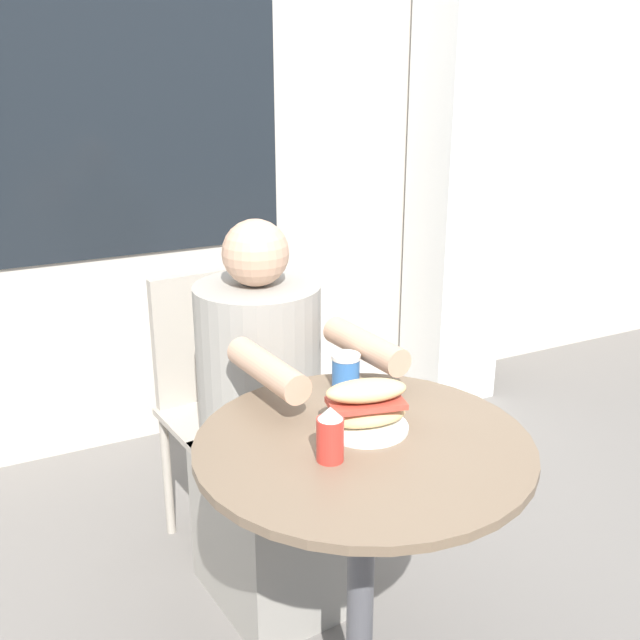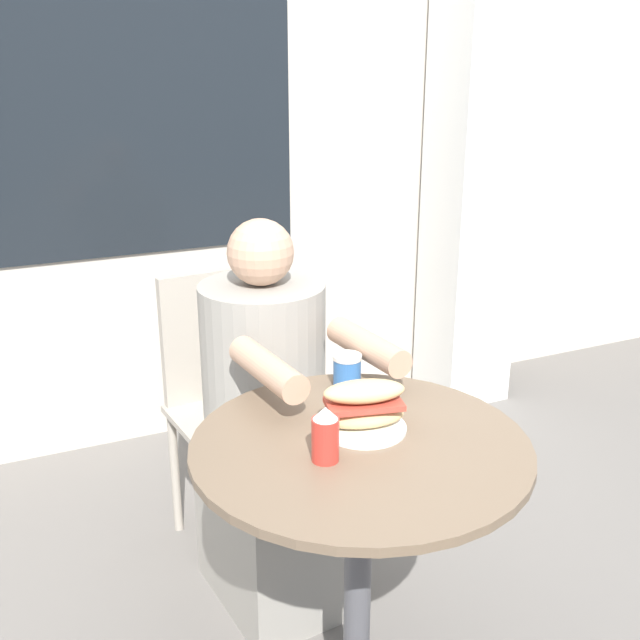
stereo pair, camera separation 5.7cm
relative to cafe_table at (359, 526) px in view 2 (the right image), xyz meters
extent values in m
cube|color=beige|center=(0.00, 1.67, 0.85)|extent=(8.00, 0.08, 2.80)
cube|color=black|center=(-0.26, 1.63, 0.90)|extent=(1.54, 0.01, 1.33)
cube|color=silver|center=(1.29, 1.45, 0.65)|extent=(0.32, 0.32, 2.40)
cylinder|color=brown|center=(0.00, 0.00, 0.19)|extent=(0.70, 0.70, 0.02)
cylinder|color=#515156|center=(0.00, 0.00, -0.17)|extent=(0.06, 0.06, 0.71)
cube|color=#ADA393|center=(0.00, 0.79, -0.11)|extent=(0.42, 0.42, 0.02)
cube|color=#ADA393|center=(-0.02, 0.96, 0.11)|extent=(0.35, 0.07, 0.42)
cylinder|color=#ADA393|center=(0.18, 0.64, -0.33)|extent=(0.03, 0.03, 0.43)
cylinder|color=#ADA393|center=(-0.15, 0.61, -0.33)|extent=(0.03, 0.03, 0.43)
cylinder|color=#ADA393|center=(0.15, 0.97, -0.33)|extent=(0.03, 0.03, 0.43)
cylinder|color=#ADA393|center=(-0.18, 0.93, -0.33)|extent=(0.03, 0.03, 0.43)
cube|color=gray|center=(0.00, 0.50, -0.32)|extent=(0.36, 0.45, 0.45)
cylinder|color=gray|center=(0.00, 0.57, 0.14)|extent=(0.34, 0.34, 0.48)
sphere|color=tan|center=(0.00, 0.57, 0.47)|extent=(0.17, 0.17, 0.17)
cylinder|color=tan|center=(0.16, 0.28, 0.29)|extent=(0.10, 0.27, 0.07)
cylinder|color=tan|center=(-0.10, 0.25, 0.29)|extent=(0.10, 0.27, 0.07)
cylinder|color=white|center=(0.03, 0.05, 0.21)|extent=(0.18, 0.18, 0.01)
ellipsoid|color=#DBB77A|center=(0.03, 0.05, 0.23)|extent=(0.19, 0.12, 0.05)
cube|color=#B74233|center=(0.03, 0.05, 0.26)|extent=(0.17, 0.12, 0.01)
ellipsoid|color=#DBB77A|center=(0.03, 0.05, 0.29)|extent=(0.19, 0.12, 0.05)
cylinder|color=#336BB7|center=(0.09, 0.25, 0.24)|extent=(0.07, 0.07, 0.07)
cylinder|color=white|center=(0.09, 0.25, 0.28)|extent=(0.07, 0.07, 0.01)
cylinder|color=red|center=(-0.10, -0.04, 0.25)|extent=(0.05, 0.05, 0.09)
cone|color=white|center=(-0.10, -0.04, 0.30)|extent=(0.05, 0.05, 0.03)
camera|label=1|loc=(-0.69, -1.17, 0.95)|focal=42.00mm
camera|label=2|loc=(-0.64, -1.20, 0.95)|focal=42.00mm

